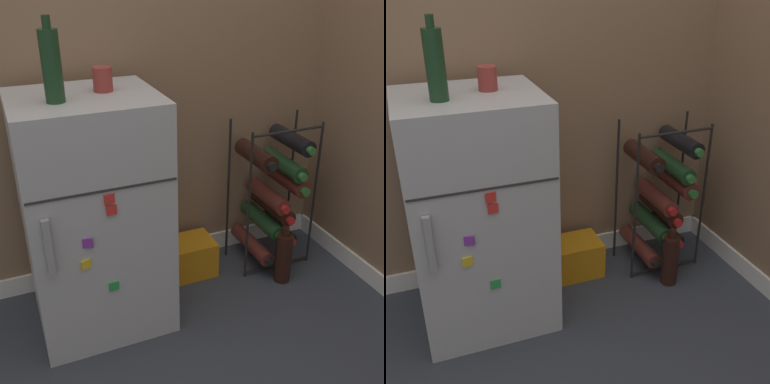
# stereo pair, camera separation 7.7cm
# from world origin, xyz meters

# --- Properties ---
(ground_plane) EXTENTS (14.00, 14.00, 0.00)m
(ground_plane) POSITION_xyz_m (0.00, 0.00, 0.00)
(ground_plane) COLOR #333842
(mini_fridge) EXTENTS (0.52, 0.48, 0.95)m
(mini_fridge) POSITION_xyz_m (-0.34, 0.24, 0.47)
(mini_fridge) COLOR #B7BABF
(mini_fridge) RESTS_ON ground_plane
(wine_rack) EXTENTS (0.37, 0.33, 0.72)m
(wine_rack) POSITION_xyz_m (0.53, 0.33, 0.37)
(wine_rack) COLOR black
(wine_rack) RESTS_ON ground_plane
(soda_box) EXTENTS (0.28, 0.18, 0.17)m
(soda_box) POSITION_xyz_m (0.09, 0.38, 0.09)
(soda_box) COLOR orange
(soda_box) RESTS_ON ground_plane
(fridge_top_cup) EXTENTS (0.07, 0.07, 0.08)m
(fridge_top_cup) POSITION_xyz_m (-0.26, 0.26, 0.99)
(fridge_top_cup) COLOR maroon
(fridge_top_cup) RESTS_ON mini_fridge
(fridge_top_bottle) EXTENTS (0.06, 0.06, 0.27)m
(fridge_top_bottle) POSITION_xyz_m (-0.43, 0.18, 1.07)
(fridge_top_bottle) COLOR #19381E
(fridge_top_bottle) RESTS_ON mini_fridge
(loose_bottle_floor) EXTENTS (0.08, 0.08, 0.28)m
(loose_bottle_floor) POSITION_xyz_m (0.49, 0.15, 0.13)
(loose_bottle_floor) COLOR black
(loose_bottle_floor) RESTS_ON ground_plane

